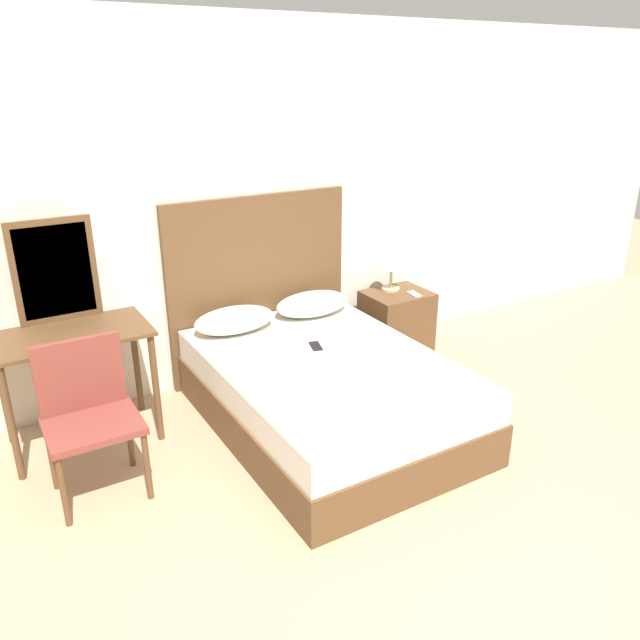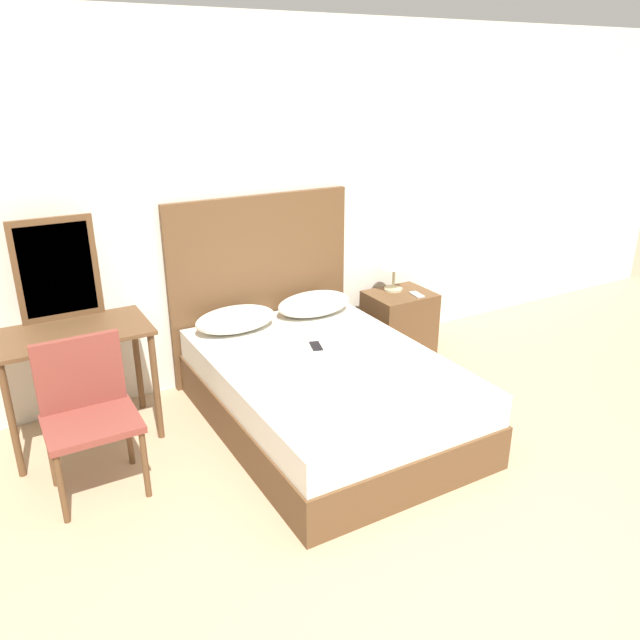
# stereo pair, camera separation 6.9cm
# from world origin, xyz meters

# --- Properties ---
(ground_plane) EXTENTS (16.00, 16.00, 0.00)m
(ground_plane) POSITION_xyz_m (0.00, 0.00, 0.00)
(ground_plane) COLOR tan
(wall_back) EXTENTS (10.00, 0.06, 2.70)m
(wall_back) POSITION_xyz_m (0.00, 2.59, 1.35)
(wall_back) COLOR silver
(wall_back) RESTS_ON ground_plane
(bed) EXTENTS (1.43, 2.01, 0.51)m
(bed) POSITION_xyz_m (0.13, 1.49, 0.25)
(bed) COLOR brown
(bed) RESTS_ON ground_plane
(headboard) EXTENTS (1.50, 0.05, 1.44)m
(headboard) POSITION_xyz_m (0.13, 2.52, 0.72)
(headboard) COLOR brown
(headboard) RESTS_ON ground_plane
(pillow_left) EXTENTS (0.61, 0.36, 0.17)m
(pillow_left) POSITION_xyz_m (-0.20, 2.26, 0.60)
(pillow_left) COLOR silver
(pillow_left) RESTS_ON bed
(pillow_right) EXTENTS (0.61, 0.36, 0.17)m
(pillow_right) POSITION_xyz_m (0.47, 2.26, 0.60)
(pillow_right) COLOR silver
(pillow_right) RESTS_ON bed
(phone_on_bed) EXTENTS (0.11, 0.16, 0.01)m
(phone_on_bed) POSITION_xyz_m (0.17, 1.71, 0.51)
(phone_on_bed) COLOR black
(phone_on_bed) RESTS_ON bed
(nightstand) EXTENTS (0.54, 0.44, 0.55)m
(nightstand) POSITION_xyz_m (1.29, 2.23, 0.28)
(nightstand) COLOR brown
(nightstand) RESTS_ON ground_plane
(table_lamp) EXTENTS (0.25, 0.25, 0.33)m
(table_lamp) POSITION_xyz_m (1.28, 2.32, 0.80)
(table_lamp) COLOR tan
(table_lamp) RESTS_ON nightstand
(phone_on_nightstand) EXTENTS (0.09, 0.16, 0.01)m
(phone_on_nightstand) POSITION_xyz_m (1.38, 2.12, 0.56)
(phone_on_nightstand) COLOR #B7B7BC
(phone_on_nightstand) RESTS_ON nightstand
(vanity_desk) EXTENTS (0.94, 0.55, 0.79)m
(vanity_desk) POSITION_xyz_m (-1.35, 2.15, 0.65)
(vanity_desk) COLOR brown
(vanity_desk) RESTS_ON ground_plane
(vanity_mirror) EXTENTS (0.51, 0.03, 0.68)m
(vanity_mirror) POSITION_xyz_m (-1.35, 2.40, 1.12)
(vanity_mirror) COLOR brown
(vanity_mirror) RESTS_ON vanity_desk
(chair) EXTENTS (0.51, 0.44, 0.91)m
(chair) POSITION_xyz_m (-1.39, 1.61, 0.53)
(chair) COLOR brown
(chair) RESTS_ON ground_plane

